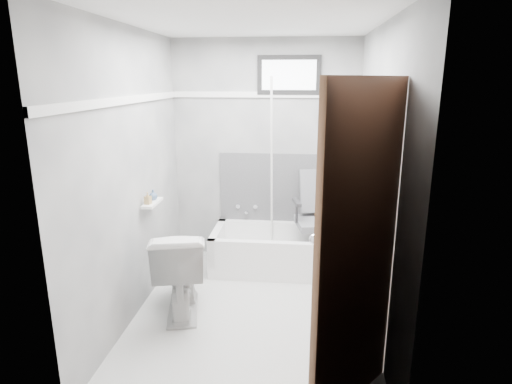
# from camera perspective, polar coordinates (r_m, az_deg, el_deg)

# --- Properties ---
(floor) EXTENTS (2.60, 2.60, 0.00)m
(floor) POSITION_cam_1_polar(r_m,az_deg,el_deg) (3.90, -0.54, -15.72)
(floor) COLOR white
(floor) RESTS_ON ground
(ceiling) EXTENTS (2.60, 2.60, 0.00)m
(ceiling) POSITION_cam_1_polar(r_m,az_deg,el_deg) (3.38, -0.65, 21.96)
(ceiling) COLOR silver
(ceiling) RESTS_ON floor
(wall_back) EXTENTS (2.00, 0.02, 2.40)m
(wall_back) POSITION_cam_1_polar(r_m,az_deg,el_deg) (4.71, 1.18, 5.31)
(wall_back) COLOR slate
(wall_back) RESTS_ON floor
(wall_front) EXTENTS (2.00, 0.02, 2.40)m
(wall_front) POSITION_cam_1_polar(r_m,az_deg,el_deg) (2.21, -4.37, -5.93)
(wall_front) COLOR slate
(wall_front) RESTS_ON floor
(wall_left) EXTENTS (0.02, 2.60, 2.40)m
(wall_left) POSITION_cam_1_polar(r_m,az_deg,el_deg) (3.69, -16.23, 2.02)
(wall_left) COLOR slate
(wall_left) RESTS_ON floor
(wall_right) EXTENTS (0.02, 2.60, 2.40)m
(wall_right) POSITION_cam_1_polar(r_m,az_deg,el_deg) (3.48, 16.00, 1.28)
(wall_right) COLOR slate
(wall_right) RESTS_ON floor
(bathtub) EXTENTS (1.50, 0.70, 0.42)m
(bathtub) POSITION_cam_1_polar(r_m,az_deg,el_deg) (4.62, 3.60, -7.73)
(bathtub) COLOR white
(bathtub) RESTS_ON floor
(office_chair) EXTENTS (0.63, 0.63, 0.92)m
(office_chair) POSITION_cam_1_polar(r_m,az_deg,el_deg) (4.54, 8.34, -3.26)
(office_chair) COLOR slate
(office_chair) RESTS_ON bathtub
(toilet) EXTENTS (0.60, 0.86, 0.77)m
(toilet) POSITION_cam_1_polar(r_m,az_deg,el_deg) (3.81, -10.06, -10.21)
(toilet) COLOR silver
(toilet) RESTS_ON floor
(door) EXTENTS (0.78, 0.78, 2.00)m
(door) POSITION_cam_1_polar(r_m,az_deg,el_deg) (2.36, 20.48, -10.82)
(door) COLOR brown
(door) RESTS_ON floor
(window) EXTENTS (0.66, 0.04, 0.40)m
(window) POSITION_cam_1_polar(r_m,az_deg,el_deg) (4.62, 4.42, 15.29)
(window) COLOR black
(window) RESTS_ON wall_back
(backerboard) EXTENTS (1.50, 0.02, 0.78)m
(backerboard) POSITION_cam_1_polar(r_m,az_deg,el_deg) (4.77, 4.13, 0.48)
(backerboard) COLOR #4C4C4F
(backerboard) RESTS_ON wall_back
(trim_back) EXTENTS (2.00, 0.02, 0.06)m
(trim_back) POSITION_cam_1_polar(r_m,az_deg,el_deg) (4.64, 1.20, 12.86)
(trim_back) COLOR white
(trim_back) RESTS_ON wall_back
(trim_left) EXTENTS (0.02, 2.60, 0.06)m
(trim_left) POSITION_cam_1_polar(r_m,az_deg,el_deg) (3.60, -16.75, 11.67)
(trim_left) COLOR white
(trim_left) RESTS_ON wall_left
(pole) EXTENTS (0.02, 0.35, 1.93)m
(pole) POSITION_cam_1_polar(r_m,az_deg,el_deg) (4.50, 2.10, 2.90)
(pole) COLOR white
(pole) RESTS_ON bathtub
(shelf) EXTENTS (0.10, 0.32, 0.02)m
(shelf) POSITION_cam_1_polar(r_m,az_deg,el_deg) (3.96, -13.65, -1.42)
(shelf) COLOR white
(shelf) RESTS_ON wall_left
(soap_bottle_a) EXTENTS (0.06, 0.06, 0.11)m
(soap_bottle_a) POSITION_cam_1_polar(r_m,az_deg,el_deg) (3.88, -14.24, -0.81)
(soap_bottle_a) COLOR #A58652
(soap_bottle_a) RESTS_ON shelf
(soap_bottle_b) EXTENTS (0.09, 0.09, 0.10)m
(soap_bottle_b) POSITION_cam_1_polar(r_m,az_deg,el_deg) (4.01, -13.56, -0.36)
(soap_bottle_b) COLOR #465E80
(soap_bottle_b) RESTS_ON shelf
(faucet) EXTENTS (0.26, 0.10, 0.16)m
(faucet) POSITION_cam_1_polar(r_m,az_deg,el_deg) (4.86, -1.25, -2.30)
(faucet) COLOR silver
(faucet) RESTS_ON wall_back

